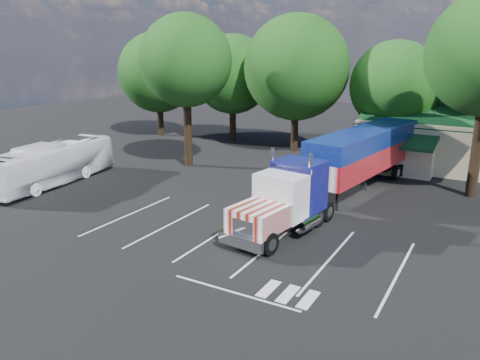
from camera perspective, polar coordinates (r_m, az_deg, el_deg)
The scene contains 10 objects.
ground at distance 30.73m, azimuth 3.21°, elevation -2.93°, with size 120.00×120.00×0.00m, color black.
tree_row_a at distance 55.11m, azimuth -9.92°, elevation 12.79°, with size 9.00×9.00×11.68m.
tree_row_b at distance 51.03m, azimuth -0.92°, elevation 12.75°, with size 8.40×8.40×11.35m.
tree_row_c at distance 45.96m, azimuth 6.90°, elevation 13.44°, with size 10.00×10.00×13.05m.
tree_row_d at distance 44.62m, azimuth 18.41°, elevation 10.82°, with size 8.00×8.00×10.60m.
tree_near_left at distance 39.72m, azimuth -6.63°, elevation 14.20°, with size 7.60×7.60×12.65m.
semi_truck at distance 32.13m, azimuth 13.02°, elevation 2.27°, with size 5.77×21.72×4.52m.
woman at distance 24.76m, azimuth 0.34°, elevation -5.63°, with size 0.59×0.39×1.61m, color black.
bicycle at distance 35.13m, azimuth 14.75°, elevation -0.25°, with size 0.60×1.71×0.90m, color black.
tour_bus at distance 37.51m, azimuth -21.90°, elevation 1.86°, with size 2.60×11.13×3.10m, color white.
Camera 1 is at (12.85, -26.11, 9.86)m, focal length 35.00 mm.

